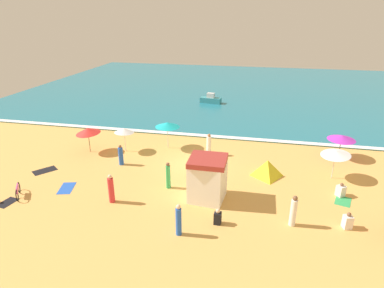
{
  "coord_description": "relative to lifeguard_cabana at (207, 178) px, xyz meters",
  "views": [
    {
      "loc": [
        4.85,
        -22.47,
        11.07
      ],
      "look_at": [
        -0.45,
        2.25,
        0.8
      ],
      "focal_mm": 30.47,
      "sensor_mm": 36.0,
      "label": 1
    }
  ],
  "objects": [
    {
      "name": "ground_plane",
      "position": [
        -2.02,
        4.66,
        -1.43
      ],
      "size": [
        60.0,
        60.0,
        0.0
      ],
      "primitive_type": "plane",
      "color": "#E0A856"
    },
    {
      "name": "ocean_water",
      "position": [
        -2.02,
        32.66,
        -1.38
      ],
      "size": [
        60.0,
        44.0,
        0.1
      ],
      "primitive_type": "cube",
      "color": "teal",
      "rests_on": "ground_plane"
    },
    {
      "name": "wave_breaker_foam",
      "position": [
        -2.02,
        10.96,
        -1.33
      ],
      "size": [
        57.0,
        0.7,
        0.01
      ],
      "primitive_type": "cube",
      "color": "white",
      "rests_on": "ocean_water"
    },
    {
      "name": "lifeguard_cabana",
      "position": [
        0.0,
        0.0,
        0.0
      ],
      "size": [
        2.28,
        2.26,
        2.82
      ],
      "color": "white",
      "rests_on": "ground_plane"
    },
    {
      "name": "beach_umbrella_0",
      "position": [
        -4.77,
        7.59,
        0.69
      ],
      "size": [
        2.65,
        2.65,
        2.35
      ],
      "color": "silver",
      "rests_on": "ground_plane"
    },
    {
      "name": "beach_umbrella_1",
      "position": [
        -11.02,
        5.34,
        0.46
      ],
      "size": [
        2.89,
        2.89,
        2.22
      ],
      "color": "#4C3823",
      "rests_on": "ground_plane"
    },
    {
      "name": "beach_umbrella_2",
      "position": [
        8.28,
        4.61,
        0.52
      ],
      "size": [
        2.85,
        2.85,
        2.24
      ],
      "color": "silver",
      "rests_on": "ground_plane"
    },
    {
      "name": "beach_umbrella_4",
      "position": [
        9.44,
        8.43,
        0.34
      ],
      "size": [
        2.45,
        2.45,
        1.99
      ],
      "color": "#4C3823",
      "rests_on": "ground_plane"
    },
    {
      "name": "beach_umbrella_5",
      "position": [
        -8.1,
        6.09,
        0.43
      ],
      "size": [
        2.29,
        2.29,
        2.09
      ],
      "color": "silver",
      "rests_on": "ground_plane"
    },
    {
      "name": "beach_tent",
      "position": [
        3.71,
        4.01,
        -0.83
      ],
      "size": [
        2.09,
        2.27,
        1.22
      ],
      "color": "yellow",
      "rests_on": "ground_plane"
    },
    {
      "name": "parked_bicycle",
      "position": [
        -12.0,
        -2.27,
        -1.05
      ],
      "size": [
        1.04,
        1.56,
        0.76
      ],
      "color": "black",
      "rests_on": "ground_plane"
    },
    {
      "name": "beachgoer_0",
      "position": [
        1.02,
        -2.52,
        -1.02
      ],
      "size": [
        0.41,
        0.41,
        0.96
      ],
      "color": "black",
      "rests_on": "ground_plane"
    },
    {
      "name": "beachgoer_1",
      "position": [
        -5.77,
        -1.64,
        -0.54
      ],
      "size": [
        0.43,
        0.43,
        1.89
      ],
      "color": "red",
      "rests_on": "ground_plane"
    },
    {
      "name": "beachgoer_2",
      "position": [
        8.05,
        -1.41,
        -1.02
      ],
      "size": [
        0.54,
        0.54,
        0.98
      ],
      "color": "white",
      "rests_on": "ground_plane"
    },
    {
      "name": "beachgoer_3",
      "position": [
        5.1,
        -1.78,
        -0.54
      ],
      "size": [
        0.49,
        0.49,
        1.87
      ],
      "color": "white",
      "rests_on": "ground_plane"
    },
    {
      "name": "beachgoer_4",
      "position": [
        8.38,
        2.11,
        -1.04
      ],
      "size": [
        0.66,
        0.66,
        0.94
      ],
      "color": "white",
      "rests_on": "ground_plane"
    },
    {
      "name": "beachgoer_5",
      "position": [
        -0.88,
        -3.9,
        -0.54
      ],
      "size": [
        0.39,
        0.39,
        1.85
      ],
      "color": "blue",
      "rests_on": "ground_plane"
    },
    {
      "name": "beachgoer_6",
      "position": [
        -2.79,
        0.8,
        -0.53
      ],
      "size": [
        0.43,
        0.43,
        1.88
      ],
      "color": "green",
      "rests_on": "ground_plane"
    },
    {
      "name": "beachgoer_8",
      "position": [
        -7.39,
        3.54,
        -0.68
      ],
      "size": [
        0.48,
        0.48,
        1.63
      ],
      "color": "blue",
      "rests_on": "ground_plane"
    },
    {
      "name": "beachgoer_9",
      "position": [
        -1.04,
        6.85,
        -0.58
      ],
      "size": [
        0.4,
        0.4,
        1.84
      ],
      "color": "white",
      "rests_on": "ground_plane"
    },
    {
      "name": "beach_towel_0",
      "position": [
        -12.16,
        -3.13,
        -1.43
      ],
      "size": [
        0.96,
        1.3,
        0.01
      ],
      "color": "black",
      "rests_on": "ground_plane"
    },
    {
      "name": "beach_towel_1",
      "position": [
        -12.6,
        1.31,
        -1.43
      ],
      "size": [
        1.75,
        1.88,
        0.01
      ],
      "color": "black",
      "rests_on": "ground_plane"
    },
    {
      "name": "beach_towel_2",
      "position": [
        8.45,
        1.46,
        -1.43
      ],
      "size": [
        1.24,
        1.48,
        0.01
      ],
      "color": "green",
      "rests_on": "ground_plane"
    },
    {
      "name": "beach_towel_3",
      "position": [
        -9.52,
        -0.73,
        -1.43
      ],
      "size": [
        1.28,
        1.78,
        0.01
      ],
      "color": "blue",
      "rests_on": "ground_plane"
    },
    {
      "name": "small_boat_0",
      "position": [
        -3.46,
        23.06,
        -0.89
      ],
      "size": [
        2.78,
        1.32,
        1.29
      ],
      "color": "teal",
      "rests_on": "ocean_water"
    }
  ]
}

